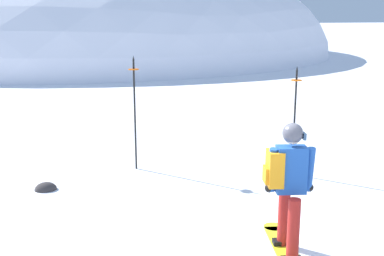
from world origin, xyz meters
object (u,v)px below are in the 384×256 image
Objects in this scene: piste_marker_near at (295,114)px; rock_dark at (46,190)px; piste_marker_far at (135,106)px; snowboarder_main at (288,186)px.

piste_marker_near is 4.68m from rock_dark.
piste_marker_near is 3.03m from piste_marker_far.
snowboarder_main is 3.25m from piste_marker_near.
piste_marker_far is 5.86× the size of rock_dark.
piste_marker_far is (-2.76, 1.25, 0.09)m from piste_marker_near.
snowboarder_main is at bearing -120.98° from piste_marker_near.
snowboarder_main is 4.48m from rock_dark.
snowboarder_main reaches higher than rock_dark.
snowboarder_main is 4.19m from piste_marker_far.
piste_marker_far is 2.25m from rock_dark.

